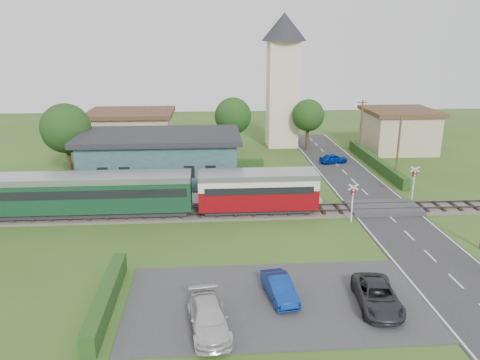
{
  "coord_description": "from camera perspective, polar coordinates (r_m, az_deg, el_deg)",
  "views": [
    {
      "loc": [
        -5.15,
        -35.37,
        14.55
      ],
      "look_at": [
        -2.43,
        4.0,
        2.43
      ],
      "focal_mm": 35.0,
      "sensor_mm": 36.0,
      "label": 1
    }
  ],
  "objects": [
    {
      "name": "ground",
      "position": [
        38.59,
        4.03,
        -5.13
      ],
      "size": [
        120.0,
        120.0,
        0.0
      ],
      "primitive_type": "plane",
      "color": "#2D4C19"
    },
    {
      "name": "railway_track",
      "position": [
        40.39,
        3.64,
        -3.91
      ],
      "size": [
        76.0,
        3.2,
        0.49
      ],
      "color": "#4C443D",
      "rests_on": "ground"
    },
    {
      "name": "road",
      "position": [
        41.13,
        18.01,
        -4.49
      ],
      "size": [
        6.0,
        70.0,
        0.05
      ],
      "primitive_type": "cube",
      "color": "#28282B",
      "rests_on": "ground"
    },
    {
      "name": "car_park",
      "position": [
        27.75,
        4.33,
        -14.51
      ],
      "size": [
        17.0,
        9.0,
        0.08
      ],
      "primitive_type": "cube",
      "color": "#333335",
      "rests_on": "ground"
    },
    {
      "name": "crossing_deck",
      "position": [
        42.79,
        17.07,
        -3.28
      ],
      "size": [
        6.2,
        3.4,
        0.45
      ],
      "primitive_type": "cube",
      "color": "#333335",
      "rests_on": "ground"
    },
    {
      "name": "platform",
      "position": [
        43.3,
        -10.17,
        -2.53
      ],
      "size": [
        30.0,
        3.0,
        0.45
      ],
      "primitive_type": "cube",
      "color": "gray",
      "rests_on": "ground"
    },
    {
      "name": "equipment_hut",
      "position": [
        44.44,
        -20.57,
        -0.8
      ],
      "size": [
        2.3,
        2.3,
        2.55
      ],
      "color": "beige",
      "rests_on": "platform"
    },
    {
      "name": "station_building",
      "position": [
        48.1,
        -9.62,
        2.55
      ],
      "size": [
        16.0,
        9.0,
        5.3
      ],
      "color": "#396969",
      "rests_on": "ground"
    },
    {
      "name": "train",
      "position": [
        41.36,
        -21.63,
        -1.58
      ],
      "size": [
        43.2,
        2.9,
        3.4
      ],
      "color": "#232328",
      "rests_on": "ground"
    },
    {
      "name": "church_tower",
      "position": [
        64.32,
        5.28,
        13.14
      ],
      "size": [
        6.0,
        6.0,
        17.6
      ],
      "color": "beige",
      "rests_on": "ground"
    },
    {
      "name": "house_west",
      "position": [
        62.29,
        -13.04,
        5.75
      ],
      "size": [
        10.8,
        8.8,
        5.5
      ],
      "color": "tan",
      "rests_on": "ground"
    },
    {
      "name": "house_east",
      "position": [
        65.54,
        18.79,
        5.83
      ],
      "size": [
        8.8,
        8.8,
        5.5
      ],
      "color": "tan",
      "rests_on": "ground"
    },
    {
      "name": "hedge_carpark",
      "position": [
        27.84,
        -15.99,
        -13.73
      ],
      "size": [
        0.8,
        9.0,
        1.2
      ],
      "primitive_type": "cube",
      "color": "#193814",
      "rests_on": "ground"
    },
    {
      "name": "hedge_roadside",
      "position": [
        56.64,
        16.17,
        2.12
      ],
      "size": [
        0.8,
        18.0,
        1.2
      ],
      "primitive_type": "cube",
      "color": "#193814",
      "rests_on": "ground"
    },
    {
      "name": "hedge_station",
      "position": [
        52.96,
        -9.07,
        1.63
      ],
      "size": [
        22.0,
        0.8,
        1.3
      ],
      "primitive_type": "cube",
      "color": "#193814",
      "rests_on": "ground"
    },
    {
      "name": "tree_a",
      "position": [
        52.36,
        -20.47,
        5.91
      ],
      "size": [
        5.2,
        5.2,
        8.0
      ],
      "color": "#332316",
      "rests_on": "ground"
    },
    {
      "name": "tree_b",
      "position": [
        59.23,
        -0.86,
        7.8
      ],
      "size": [
        4.6,
        4.6,
        7.34
      ],
      "color": "#332316",
      "rests_on": "ground"
    },
    {
      "name": "tree_c",
      "position": [
        62.57,
        8.31,
        7.79
      ],
      "size": [
        4.2,
        4.2,
        6.78
      ],
      "color": "#332316",
      "rests_on": "ground"
    },
    {
      "name": "utility_pole_c",
      "position": [
        50.52,
        18.72,
        3.67
      ],
      "size": [
        1.4,
        0.22,
        7.0
      ],
      "color": "#473321",
      "rests_on": "ground"
    },
    {
      "name": "utility_pole_d",
      "position": [
        61.52,
        14.54,
        6.3
      ],
      "size": [
        1.4,
        0.22,
        7.0
      ],
      "color": "#473321",
      "rests_on": "ground"
    },
    {
      "name": "crossing_signal_near",
      "position": [
        38.85,
        13.57,
        -2.05
      ],
      "size": [
        0.84,
        0.28,
        3.28
      ],
      "color": "silver",
      "rests_on": "ground"
    },
    {
      "name": "crossing_signal_far",
      "position": [
        45.68,
        20.46,
        0.2
      ],
      "size": [
        0.84,
        0.28,
        3.28
      ],
      "color": "silver",
      "rests_on": "ground"
    },
    {
      "name": "streetlamp_west",
      "position": [
        59.01,
        -20.53,
        4.73
      ],
      "size": [
        0.3,
        0.3,
        5.15
      ],
      "color": "#3F3F47",
      "rests_on": "ground"
    },
    {
      "name": "streetlamp_east",
      "position": [
        66.86,
        14.65,
        6.6
      ],
      "size": [
        0.3,
        0.3,
        5.15
      ],
      "color": "#3F3F47",
      "rests_on": "ground"
    },
    {
      "name": "car_on_road",
      "position": [
        57.04,
        11.32,
        2.59
      ],
      "size": [
        3.56,
        2.1,
        1.14
      ],
      "primitive_type": "imported",
      "rotation": [
        0.0,
        0.0,
        1.81
      ],
      "color": "#012592",
      "rests_on": "road"
    },
    {
      "name": "car_park_blue",
      "position": [
        27.71,
        4.85,
        -12.97
      ],
      "size": [
        1.9,
        3.94,
        1.24
      ],
      "primitive_type": "imported",
      "rotation": [
        0.0,
        0.0,
        0.16
      ],
      "color": "navy",
      "rests_on": "car_park"
    },
    {
      "name": "car_park_silver",
      "position": [
        25.01,
        -3.85,
        -16.42
      ],
      "size": [
        2.52,
        4.91,
        1.36
      ],
      "primitive_type": "imported",
      "rotation": [
        0.0,
        0.0,
        0.13
      ],
      "color": "silver",
      "rests_on": "car_park"
    },
    {
      "name": "car_park_dark",
      "position": [
        27.88,
        16.4,
        -13.41
      ],
      "size": [
        2.62,
        4.89,
        1.31
      ],
      "primitive_type": "imported",
      "rotation": [
        0.0,
        0.0,
        -0.1
      ],
      "color": "#27272C",
      "rests_on": "car_park"
    },
    {
      "name": "pedestrian_near",
      "position": [
        42.66,
        -3.3,
        -0.97
      ],
      "size": [
        0.77,
        0.64,
        1.82
      ],
      "primitive_type": "imported",
      "rotation": [
        0.0,
        0.0,
        2.79
      ],
      "color": "gray",
      "rests_on": "platform"
    },
    {
      "name": "pedestrian_far",
      "position": [
        43.19,
        -16.18,
        -1.53
      ],
      "size": [
        0.68,
        0.84,
        1.65
      ],
      "primitive_type": "imported",
      "rotation": [
        0.0,
        0.0,
        1.63
      ],
      "color": "gray",
      "rests_on": "platform"
    }
  ]
}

